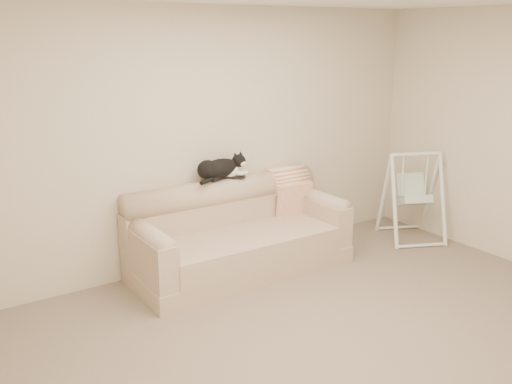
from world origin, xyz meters
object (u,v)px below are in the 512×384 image
remote_a (218,179)px  tuxedo_cat (220,168)px  baby_swing (413,196)px  remote_b (237,177)px  sofa (237,236)px

remote_a → tuxedo_cat: (0.03, 0.00, 0.11)m
remote_a → baby_swing: (2.25, -0.59, -0.40)m
remote_b → baby_swing: 2.16m
remote_b → tuxedo_cat: (-0.17, 0.03, 0.11)m
remote_a → tuxedo_cat: size_ratio=0.29×
sofa → baby_swing: size_ratio=2.13×
remote_a → remote_b: size_ratio=1.07×
sofa → remote_a: (-0.07, 0.24, 0.56)m
remote_a → tuxedo_cat: bearing=2.1°
remote_b → remote_a: bearing=170.8°
tuxedo_cat → sofa: bearing=-80.0°
sofa → remote_a: size_ratio=11.79×
remote_a → remote_b: remote_a is taller
sofa → remote_a: 0.61m
baby_swing → remote_a: bearing=165.4°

